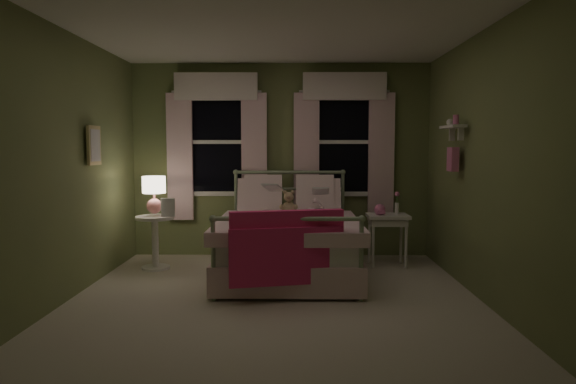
{
  "coord_description": "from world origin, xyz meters",
  "views": [
    {
      "loc": [
        0.19,
        -4.86,
        1.48
      ],
      "look_at": [
        0.12,
        0.63,
        1.0
      ],
      "focal_mm": 32.0,
      "sensor_mm": 36.0,
      "label": 1
    }
  ],
  "objects_px": {
    "table_lamp": "(154,191)",
    "nightstand_right": "(388,222)",
    "bed": "(288,242)",
    "teddy_bear": "(289,205)",
    "nightstand_left": "(155,235)",
    "child_right": "(312,191)",
    "child_left": "(266,194)"
  },
  "relations": [
    {
      "from": "child_right",
      "to": "nightstand_right",
      "type": "relative_size",
      "value": 1.16
    },
    {
      "from": "teddy_bear",
      "to": "table_lamp",
      "type": "bearing_deg",
      "value": 178.7
    },
    {
      "from": "table_lamp",
      "to": "nightstand_right",
      "type": "relative_size",
      "value": 0.71
    },
    {
      "from": "child_left",
      "to": "nightstand_left",
      "type": "bearing_deg",
      "value": -3.36
    },
    {
      "from": "bed",
      "to": "nightstand_right",
      "type": "distance_m",
      "value": 1.32
    },
    {
      "from": "teddy_bear",
      "to": "table_lamp",
      "type": "xyz_separation_m",
      "value": [
        -1.63,
        0.04,
        0.16
      ]
    },
    {
      "from": "bed",
      "to": "nightstand_left",
      "type": "xyz_separation_m",
      "value": [
        -1.63,
        0.3,
        0.03
      ]
    },
    {
      "from": "bed",
      "to": "child_right",
      "type": "relative_size",
      "value": 2.74
    },
    {
      "from": "bed",
      "to": "table_lamp",
      "type": "distance_m",
      "value": 1.75
    },
    {
      "from": "nightstand_left",
      "to": "teddy_bear",
      "type": "bearing_deg",
      "value": -1.3
    },
    {
      "from": "nightstand_right",
      "to": "child_right",
      "type": "bearing_deg",
      "value": -176.95
    },
    {
      "from": "table_lamp",
      "to": "child_right",
      "type": "bearing_deg",
      "value": 3.65
    },
    {
      "from": "child_left",
      "to": "table_lamp",
      "type": "distance_m",
      "value": 1.35
    },
    {
      "from": "teddy_bear",
      "to": "nightstand_right",
      "type": "height_order",
      "value": "teddy_bear"
    },
    {
      "from": "child_left",
      "to": "table_lamp",
      "type": "xyz_separation_m",
      "value": [
        -1.35,
        -0.12,
        0.05
      ]
    },
    {
      "from": "nightstand_right",
      "to": "nightstand_left",
      "type": "bearing_deg",
      "value": -176.55
    },
    {
      "from": "nightstand_left",
      "to": "nightstand_right",
      "type": "height_order",
      "value": "same"
    },
    {
      "from": "child_left",
      "to": "nightstand_left",
      "type": "distance_m",
      "value": 1.44
    },
    {
      "from": "child_right",
      "to": "teddy_bear",
      "type": "height_order",
      "value": "child_right"
    },
    {
      "from": "child_left",
      "to": "nightstand_right",
      "type": "xyz_separation_m",
      "value": [
        1.51,
        0.05,
        -0.35
      ]
    },
    {
      "from": "nightstand_right",
      "to": "table_lamp",
      "type": "bearing_deg",
      "value": -176.55
    },
    {
      "from": "child_left",
      "to": "child_right",
      "type": "xyz_separation_m",
      "value": [
        0.56,
        0.0,
        0.04
      ]
    },
    {
      "from": "teddy_bear",
      "to": "child_right",
      "type": "bearing_deg",
      "value": 29.5
    },
    {
      "from": "child_right",
      "to": "table_lamp",
      "type": "xyz_separation_m",
      "value": [
        -1.91,
        -0.12,
        0.01
      ]
    },
    {
      "from": "child_right",
      "to": "nightstand_right",
      "type": "bearing_deg",
      "value": 168.75
    },
    {
      "from": "bed",
      "to": "table_lamp",
      "type": "height_order",
      "value": "bed"
    },
    {
      "from": "child_left",
      "to": "teddy_bear",
      "type": "height_order",
      "value": "child_left"
    },
    {
      "from": "child_left",
      "to": "nightstand_right",
      "type": "relative_size",
      "value": 1.04
    },
    {
      "from": "child_left",
      "to": "nightstand_left",
      "type": "xyz_separation_m",
      "value": [
        -1.35,
        -0.12,
        -0.48
      ]
    },
    {
      "from": "nightstand_left",
      "to": "table_lamp",
      "type": "height_order",
      "value": "table_lamp"
    },
    {
      "from": "teddy_bear",
      "to": "nightstand_left",
      "type": "relative_size",
      "value": 0.46
    },
    {
      "from": "child_right",
      "to": "nightstand_left",
      "type": "bearing_deg",
      "value": -10.65
    }
  ]
}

